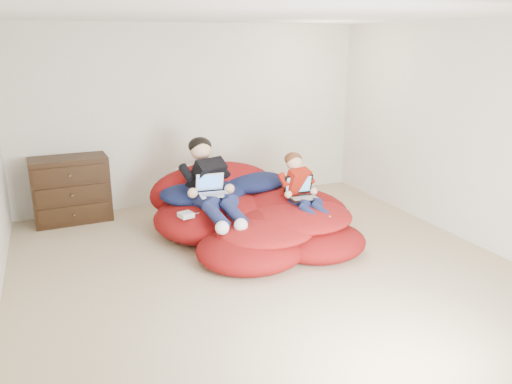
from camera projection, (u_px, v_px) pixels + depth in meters
name	position (u px, v px, depth m)	size (l,w,h in m)	color
room_shell	(265.00, 247.00, 5.14)	(5.10, 5.10, 2.77)	tan
dresser	(71.00, 190.00, 6.43)	(0.97, 0.56, 0.85)	black
beanbag_pile	(254.00, 216.00, 5.98)	(2.40, 2.33, 0.85)	maroon
cream_pillow	(187.00, 174.00, 6.41)	(0.39, 0.25, 0.25)	silver
older_boy	(209.00, 180.00, 5.76)	(0.48, 1.29, 0.83)	black
younger_boy	(301.00, 186.00, 5.85)	(0.35, 0.91, 0.68)	#B01F0F
laptop_white	(212.00, 189.00, 5.69)	(0.34, 0.33, 0.23)	silver
laptop_black	(302.00, 192.00, 5.85)	(0.36, 0.33, 0.25)	black
power_adapter	(186.00, 215.00, 5.50)	(0.14, 0.14, 0.05)	silver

